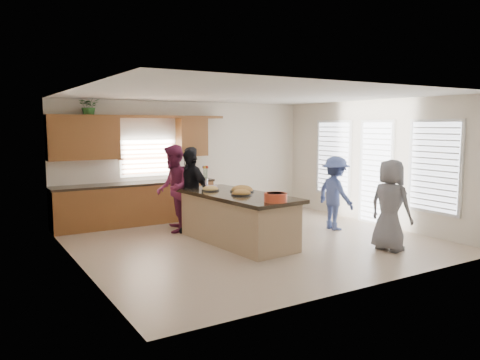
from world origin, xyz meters
TOP-DOWN VIEW (x-y plane):
  - floor at (0.00, 0.00)m, footprint 6.50×6.50m
  - room_shell at (0.00, 0.00)m, footprint 6.52×6.02m
  - back_cabinetry at (-1.47, 2.73)m, footprint 4.08×0.66m
  - right_wall_glazing at (3.22, -0.13)m, footprint 0.06×4.00m
  - island at (-0.33, 0.06)m, footprint 1.40×2.80m
  - platter_front at (-0.35, -0.13)m, footprint 0.39×0.39m
  - platter_mid at (-0.11, 0.24)m, footprint 0.47×0.47m
  - platter_back at (-0.58, 0.68)m, footprint 0.35×0.35m
  - salad_bowl at (-0.27, -1.11)m, footprint 0.39×0.39m
  - clear_cup at (0.17, -0.74)m, footprint 0.09×0.09m
  - plate_stack at (-0.39, 0.98)m, footprint 0.23×0.23m
  - flower_vase at (-0.38, 1.26)m, footprint 0.14×0.14m
  - potted_plant at (-2.35, 2.82)m, footprint 0.51×0.47m
  - woman_left_back at (-0.25, 2.34)m, footprint 0.53×0.70m
  - woman_left_mid at (-0.99, 1.56)m, footprint 0.98×1.09m
  - woman_left_front at (-0.74, 1.26)m, footprint 0.68×1.10m
  - woman_right_back at (2.07, -0.04)m, footprint 0.64×1.05m
  - woman_right_front at (1.73, -1.82)m, footprint 0.63×0.87m

SIDE VIEW (x-z plane):
  - floor at x=0.00m, z-range 0.00..0.00m
  - island at x=-0.33m, z-range -0.02..0.93m
  - woman_right_back at x=2.07m, z-range 0.00..1.58m
  - woman_right_front at x=1.73m, z-range 0.00..1.64m
  - woman_left_back at x=-0.25m, z-range 0.00..1.74m
  - woman_left_front at x=-0.74m, z-range 0.00..1.75m
  - back_cabinetry at x=-1.47m, z-range -0.32..2.14m
  - woman_left_mid at x=-0.99m, z-range 0.00..1.84m
  - plate_stack at x=-0.39m, z-range 0.95..1.00m
  - platter_back at x=-0.58m, z-range 0.91..1.05m
  - platter_front at x=-0.35m, z-range 0.90..1.06m
  - platter_mid at x=-0.11m, z-range 0.88..1.07m
  - clear_cup at x=0.17m, z-range 0.95..1.04m
  - salad_bowl at x=-0.27m, z-range 0.96..1.11m
  - flower_vase at x=-0.38m, z-range 0.98..1.42m
  - right_wall_glazing at x=3.22m, z-range 0.22..2.47m
  - room_shell at x=0.00m, z-range 0.50..3.31m
  - potted_plant at x=-2.35m, z-range 2.40..2.88m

